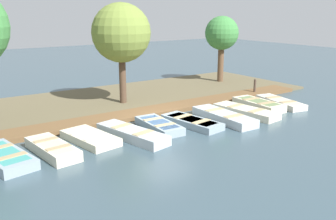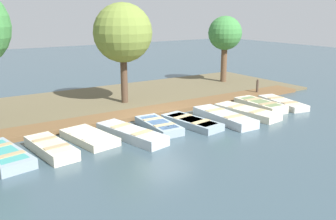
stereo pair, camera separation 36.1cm
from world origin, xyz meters
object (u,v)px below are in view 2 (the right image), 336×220
at_px(rowboat_8, 260,105).
at_px(park_tree_left, 123,33).
at_px(rowboat_0, 3,156).
at_px(rowboat_9, 282,103).
at_px(rowboat_4, 159,125).
at_px(rowboat_6, 224,117).
at_px(rowboat_1, 51,148).
at_px(mooring_post_far, 257,87).
at_px(rowboat_2, 89,137).
at_px(rowboat_5, 192,122).
at_px(park_tree_center, 225,34).
at_px(rowboat_7, 247,112).
at_px(rowboat_3, 131,133).

xyz_separation_m(rowboat_8, park_tree_left, (-4.83, -5.63, 3.71)).
xyz_separation_m(rowboat_0, rowboat_9, (0.14, 14.46, -0.03)).
distance_m(rowboat_4, rowboat_6, 3.34).
bearing_deg(rowboat_1, rowboat_8, 84.78).
xyz_separation_m(rowboat_1, mooring_post_far, (-2.67, 13.58, 0.30)).
bearing_deg(rowboat_0, rowboat_2, 84.39).
distance_m(rowboat_5, park_tree_center, 11.20).
height_order(rowboat_0, rowboat_7, rowboat_0).
xyz_separation_m(rowboat_7, park_tree_left, (-5.38, -4.10, 3.74)).
bearing_deg(park_tree_center, rowboat_3, -58.07).
bearing_deg(rowboat_0, rowboat_5, 77.50).
distance_m(rowboat_7, mooring_post_far, 4.83).
relative_size(rowboat_5, park_tree_left, 0.57).
bearing_deg(rowboat_5, rowboat_7, 79.35).
relative_size(rowboat_1, rowboat_9, 0.88).
bearing_deg(park_tree_center, park_tree_left, -78.94).
relative_size(rowboat_9, park_tree_center, 0.69).
height_order(rowboat_4, rowboat_5, rowboat_4).
height_order(rowboat_4, rowboat_9, rowboat_4).
relative_size(rowboat_0, rowboat_9, 0.96).
relative_size(rowboat_1, park_tree_left, 0.52).
xyz_separation_m(rowboat_0, rowboat_5, (0.34, 8.03, -0.03)).
bearing_deg(rowboat_5, rowboat_3, -97.85).
bearing_deg(rowboat_6, rowboat_0, -92.01).
xyz_separation_m(rowboat_1, rowboat_3, (0.17, 3.25, -0.00)).
height_order(mooring_post_far, park_tree_left, park_tree_left).
bearing_deg(park_tree_center, rowboat_0, -67.65).
bearing_deg(rowboat_8, rowboat_7, -67.18).
distance_m(rowboat_9, park_tree_center, 7.73).
xyz_separation_m(rowboat_6, park_tree_left, (-5.52, -2.46, 3.72)).
xyz_separation_m(rowboat_2, rowboat_4, (0.22, 3.17, 0.01)).
bearing_deg(mooring_post_far, park_tree_center, 167.56).
bearing_deg(rowboat_4, rowboat_1, -83.80).
height_order(rowboat_4, rowboat_7, rowboat_7).
distance_m(rowboat_4, park_tree_center, 12.15).
distance_m(rowboat_6, rowboat_8, 3.24).
height_order(park_tree_left, park_tree_center, park_tree_left).
xyz_separation_m(rowboat_6, mooring_post_far, (-3.08, 5.45, 0.31)).
bearing_deg(rowboat_4, rowboat_8, 93.72).
bearing_deg(rowboat_1, rowboat_3, 80.34).
distance_m(rowboat_0, rowboat_9, 14.46).
relative_size(rowboat_9, mooring_post_far, 3.25).
bearing_deg(rowboat_9, rowboat_3, -77.63).
relative_size(rowboat_2, rowboat_8, 0.94).
bearing_deg(park_tree_center, rowboat_7, -33.69).
bearing_deg(rowboat_8, rowboat_3, -83.71).
xyz_separation_m(rowboat_8, mooring_post_far, (-2.39, 2.29, 0.30)).
bearing_deg(rowboat_6, rowboat_5, -97.36).
relative_size(rowboat_6, park_tree_left, 0.65).
relative_size(rowboat_4, rowboat_5, 0.88).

